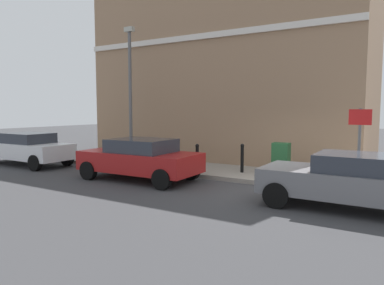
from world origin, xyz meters
The scene contains 11 objects.
ground centered at (0.00, 0.00, 0.00)m, with size 80.00×80.00×0.00m, color #38383A.
sidewalk centered at (1.91, 6.00, 0.07)m, with size 2.59×30.00×0.15m, color gray.
corner_building centered at (6.79, 4.27, 4.67)m, with size 7.28×12.54×9.34m.
car_grey centered at (-0.81, -2.19, 0.72)m, with size 1.90×4.25×1.36m.
car_red centered at (-0.65, 4.52, 0.75)m, with size 2.03×4.21×1.41m.
car_white centered at (-0.65, 10.86, 0.74)m, with size 1.84×4.50×1.40m.
utility_cabinet centered at (1.67, 0.34, 0.68)m, with size 0.46×0.61×1.15m.
bollard_near_cabinet centered at (1.77, 1.79, 0.70)m, with size 0.14×0.14×1.04m.
bollard_far_kerb centered at (0.86, 3.14, 0.70)m, with size 0.14×0.14×1.04m.
street_sign centered at (1.00, -2.10, 1.66)m, with size 0.08×0.60×2.30m.
lamppost centered at (1.73, 6.98, 3.30)m, with size 0.20×0.44×5.72m.
Camera 1 is at (-10.06, -3.30, 2.42)m, focal length 33.45 mm.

